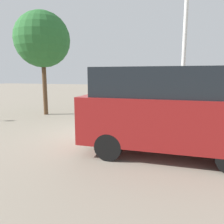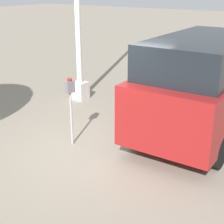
# 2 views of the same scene
# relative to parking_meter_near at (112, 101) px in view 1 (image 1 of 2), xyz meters

# --- Properties ---
(ground_plane) EXTENTS (80.00, 80.00, 0.00)m
(ground_plane) POSITION_rel_parking_meter_near_xyz_m (0.06, -0.60, -1.16)
(ground_plane) COLOR gray
(parking_meter_near) EXTENTS (0.22, 0.15, 1.57)m
(parking_meter_near) POSITION_rel_parking_meter_near_xyz_m (0.00, 0.00, 0.00)
(parking_meter_near) COLOR #9E9EA3
(parking_meter_near) RESTS_ON ground
(lamp_post) EXTENTS (0.44, 0.44, 6.56)m
(lamp_post) POSITION_rel_parking_meter_near_xyz_m (2.64, 1.89, 1.14)
(lamp_post) COLOR beige
(lamp_post) RESTS_ON ground
(parked_van) EXTENTS (4.57, 1.97, 2.35)m
(parked_van) POSITION_rel_parking_meter_near_xyz_m (2.18, -2.19, 0.10)
(parked_van) COLOR maroon
(parked_van) RESTS_ON ground
(street_tree) EXTENTS (2.89, 2.89, 5.44)m
(street_tree) POSITION_rel_parking_meter_near_xyz_m (-4.47, 2.27, 2.82)
(street_tree) COLOR #513823
(street_tree) RESTS_ON ground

